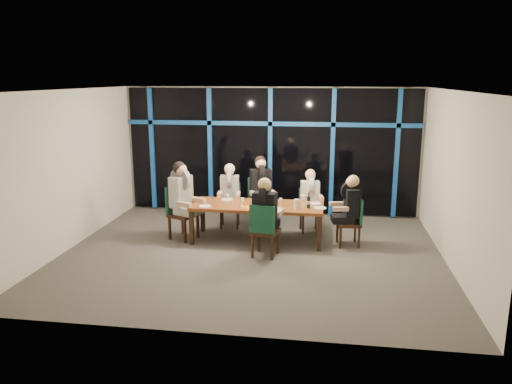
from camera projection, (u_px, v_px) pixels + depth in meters
room at (251, 146)px, 8.84m from camera, size 7.04×7.00×3.02m
window_wall at (271, 149)px, 11.77m from camera, size 6.86×0.43×2.94m
dining_table at (257, 208)px, 9.92m from camera, size 2.60×1.00×0.75m
chair_far_left at (230, 202)px, 10.93m from camera, size 0.49×0.49×0.95m
chair_far_mid at (260, 199)px, 10.97m from camera, size 0.63×0.63×1.06m
chair_far_right at (309, 207)px, 10.63m from camera, size 0.50×0.50×0.91m
chair_end_left at (180, 209)px, 10.11m from camera, size 0.66×0.66×1.08m
chair_end_right at (353, 219)px, 9.66m from camera, size 0.51×0.51×0.96m
chair_near_mid at (264, 228)px, 9.01m from camera, size 0.55×0.55×1.01m
diner_far_left at (230, 186)px, 10.77m from camera, size 0.50×0.62×0.93m
diner_far_mid at (261, 181)px, 10.79m from camera, size 0.64×0.73×1.04m
diner_far_right at (310, 192)px, 10.47m from camera, size 0.51×0.61×0.89m
diner_end_left at (182, 189)px, 9.97m from camera, size 0.74×0.68×1.05m
diner_end_right at (350, 200)px, 9.57m from camera, size 0.63×0.52×0.93m
diner_near_mid at (265, 205)px, 8.99m from camera, size 0.55×0.67×0.98m
plate_far_left at (227, 200)px, 10.26m from camera, size 0.24×0.24×0.01m
plate_far_mid at (267, 199)px, 10.31m from camera, size 0.24×0.24×0.01m
plate_far_right at (315, 203)px, 9.95m from camera, size 0.24×0.24×0.01m
plate_end_left at (205, 206)px, 9.73m from camera, size 0.24×0.24×0.01m
plate_end_right at (320, 208)px, 9.60m from camera, size 0.24×0.24×0.01m
plate_near_mid at (275, 209)px, 9.56m from camera, size 0.24×0.24×0.01m
wine_bottle at (309, 202)px, 9.60m from camera, size 0.07×0.07×0.31m
water_pitcher at (297, 204)px, 9.54m from camera, size 0.12×0.10×0.19m
tea_light at (250, 206)px, 9.71m from camera, size 0.05×0.05×0.03m
wine_glass_a at (242, 200)px, 9.73m from camera, size 0.07×0.07×0.17m
wine_glass_b at (267, 198)px, 9.94m from camera, size 0.07×0.07×0.17m
wine_glass_c at (281, 200)px, 9.76m from camera, size 0.06×0.06×0.16m
wine_glass_d at (228, 197)px, 9.97m from camera, size 0.07×0.07×0.18m
wine_glass_e at (304, 198)px, 9.89m from camera, size 0.07×0.07×0.18m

